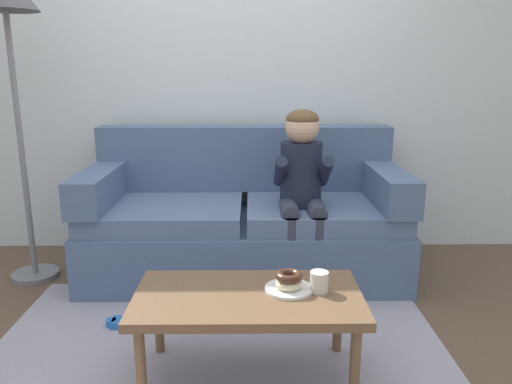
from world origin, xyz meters
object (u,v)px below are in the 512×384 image
(mug, at_px, (319,282))
(toy_controller, at_px, (127,324))
(person_child, at_px, (302,181))
(floor_lamp, at_px, (6,15))
(donut, at_px, (289,284))
(couch, at_px, (245,222))
(coffee_table, at_px, (248,304))

(mug, height_order, toy_controller, mug)
(person_child, height_order, floor_lamp, floor_lamp)
(donut, xyz_separation_m, mug, (0.13, -0.01, 0.01))
(person_child, height_order, toy_controller, person_child)
(couch, bearing_deg, coffee_table, -88.56)
(couch, height_order, person_child, person_child)
(mug, xyz_separation_m, floor_lamp, (-1.72, 1.10, 1.19))
(mug, relative_size, floor_lamp, 0.05)
(coffee_table, distance_m, mug, 0.32)
(person_child, xyz_separation_m, mug, (-0.02, -0.99, -0.22))
(toy_controller, bearing_deg, couch, 74.19)
(floor_lamp, bearing_deg, coffee_table, -38.44)
(toy_controller, bearing_deg, donut, -3.75)
(couch, distance_m, coffee_table, 1.22)
(couch, relative_size, toy_controller, 9.02)
(couch, xyz_separation_m, toy_controller, (-0.61, -0.78, -0.32))
(coffee_table, bearing_deg, couch, 91.44)
(donut, bearing_deg, person_child, 81.31)
(coffee_table, height_order, floor_lamp, floor_lamp)
(couch, xyz_separation_m, floor_lamp, (-1.39, -0.09, 1.30))
(couch, bearing_deg, floor_lamp, -176.21)
(coffee_table, distance_m, person_child, 1.11)
(donut, bearing_deg, coffee_table, -169.01)
(coffee_table, bearing_deg, toy_controller, 145.65)
(couch, distance_m, person_child, 0.53)
(coffee_table, height_order, mug, mug)
(toy_controller, bearing_deg, mug, -1.11)
(coffee_table, xyz_separation_m, person_child, (0.33, 1.01, 0.31))
(donut, relative_size, floor_lamp, 0.06)
(mug, distance_m, floor_lamp, 2.37)
(coffee_table, relative_size, person_child, 0.89)
(donut, height_order, toy_controller, donut)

